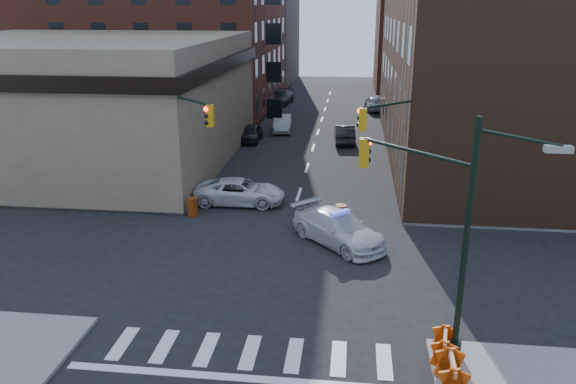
% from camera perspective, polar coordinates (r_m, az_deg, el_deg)
% --- Properties ---
extents(ground, '(140.00, 140.00, 0.00)m').
position_cam_1_polar(ground, '(25.64, -1.12, -7.39)').
color(ground, black).
rests_on(ground, ground).
extents(sidewalk_nw, '(34.00, 54.50, 0.15)m').
position_cam_1_polar(sidewalk_nw, '(62.45, -18.37, 7.33)').
color(sidewalk_nw, gray).
rests_on(sidewalk_nw, ground).
extents(sidewalk_ne, '(34.00, 54.50, 0.15)m').
position_cam_1_polar(sidewalk_ne, '(60.06, 25.99, 5.98)').
color(sidewalk_ne, gray).
rests_on(sidewalk_ne, ground).
extents(bank_building, '(22.00, 22.00, 9.00)m').
position_cam_1_polar(bank_building, '(44.72, -20.46, 8.76)').
color(bank_building, '#8E7D5D').
rests_on(bank_building, ground).
extents(commercial_row_ne, '(14.00, 34.00, 14.00)m').
position_cam_1_polar(commercial_row_ne, '(46.58, 19.30, 12.35)').
color(commercial_row_ne, '#4D2F1E').
rests_on(commercial_row_ne, ground).
extents(filler_nw, '(20.00, 18.00, 16.00)m').
position_cam_1_polar(filler_nw, '(87.04, -6.29, 16.32)').
color(filler_nw, brown).
rests_on(filler_nw, ground).
extents(filler_ne, '(16.00, 16.00, 12.00)m').
position_cam_1_polar(filler_ne, '(81.73, 14.76, 14.30)').
color(filler_ne, maroon).
rests_on(filler_ne, ground).
extents(signal_pole_se, '(5.40, 5.27, 8.00)m').
position_cam_1_polar(signal_pole_se, '(18.75, 15.03, -2.73)').
color(signal_pole_se, black).
rests_on(signal_pole_se, sidewalk_se).
extents(signal_pole_nw, '(3.58, 3.67, 8.00)m').
position_cam_1_polar(signal_pole_nw, '(30.37, -10.83, 5.13)').
color(signal_pole_nw, black).
rests_on(signal_pole_nw, sidewalk_nw).
extents(signal_pole_ne, '(3.67, 3.58, 8.00)m').
position_cam_1_polar(signal_pole_ne, '(29.14, 11.77, 4.50)').
color(signal_pole_ne, black).
rests_on(signal_pole_ne, sidewalk_ne).
extents(tree_ne_near, '(3.00, 3.00, 4.85)m').
position_cam_1_polar(tree_ne_near, '(49.63, 11.76, 9.21)').
color(tree_ne_near, black).
rests_on(tree_ne_near, sidewalk_ne).
extents(tree_ne_far, '(3.00, 3.00, 4.85)m').
position_cam_1_polar(tree_ne_far, '(57.52, 11.13, 10.48)').
color(tree_ne_far, black).
rests_on(tree_ne_far, sidewalk_ne).
extents(police_car, '(5.36, 5.47, 1.58)m').
position_cam_1_polar(police_car, '(27.62, 5.16, -3.71)').
color(police_car, silver).
rests_on(police_car, ground).
extents(pickup, '(5.32, 2.51, 1.47)m').
position_cam_1_polar(pickup, '(33.15, -4.91, 0.05)').
color(pickup, silver).
rests_on(pickup, ground).
extents(parked_car_wnear, '(1.66, 4.11, 1.40)m').
position_cam_1_polar(parked_car_wnear, '(48.51, -3.79, 5.99)').
color(parked_car_wnear, black).
rests_on(parked_car_wnear, ground).
extents(parked_car_wfar, '(1.96, 4.66, 1.50)m').
position_cam_1_polar(parked_car_wfar, '(52.26, -0.55, 6.99)').
color(parked_car_wfar, gray).
rests_on(parked_car_wfar, ground).
extents(parked_car_wdeep, '(2.66, 5.51, 1.55)m').
position_cam_1_polar(parked_car_wdeep, '(67.06, -0.67, 9.58)').
color(parked_car_wdeep, black).
rests_on(parked_car_wdeep, ground).
extents(parked_car_enear, '(1.94, 4.73, 1.52)m').
position_cam_1_polar(parked_car_enear, '(48.12, 5.76, 5.90)').
color(parked_car_enear, black).
rests_on(parked_car_enear, ground).
extents(parked_car_efar, '(2.34, 5.00, 1.66)m').
position_cam_1_polar(parked_car_efar, '(63.64, 8.81, 8.93)').
color(parked_car_efar, '#94969C').
rests_on(parked_car_efar, ground).
extents(pedestrian_a, '(0.75, 0.70, 1.73)m').
position_cam_1_polar(pedestrian_a, '(36.06, -13.68, 1.58)').
color(pedestrian_a, black).
rests_on(pedestrian_a, sidewalk_nw).
extents(pedestrian_b, '(0.88, 0.76, 1.56)m').
position_cam_1_polar(pedestrian_b, '(33.20, -16.43, -0.28)').
color(pedestrian_b, black).
rests_on(pedestrian_b, sidewalk_nw).
extents(pedestrian_c, '(0.99, 0.55, 1.60)m').
position_cam_1_polar(pedestrian_c, '(35.52, -20.27, 0.57)').
color(pedestrian_c, '#1D222B').
rests_on(pedestrian_c, sidewalk_nw).
extents(barrel_road, '(0.78, 0.78, 1.11)m').
position_cam_1_polar(barrel_road, '(30.03, 5.38, -2.33)').
color(barrel_road, orange).
rests_on(barrel_road, ground).
extents(barrel_bank, '(0.71, 0.71, 1.04)m').
position_cam_1_polar(barrel_bank, '(31.60, -9.67, -1.51)').
color(barrel_bank, '#F0430B').
rests_on(barrel_bank, ground).
extents(barricade_se_a, '(0.84, 1.36, 0.95)m').
position_cam_1_polar(barricade_se_a, '(19.59, 15.58, -14.94)').
color(barricade_se_a, red).
rests_on(barricade_se_a, sidewalk_se).
extents(barricade_se_b, '(0.73, 1.40, 1.03)m').
position_cam_1_polar(barricade_se_b, '(18.37, 16.26, -17.34)').
color(barricade_se_b, '#EC5E0B').
rests_on(barricade_se_b, sidewalk_se).
extents(barricade_nw_a, '(1.22, 0.72, 0.87)m').
position_cam_1_polar(barricade_nw_a, '(34.38, -12.51, 0.07)').
color(barricade_nw_a, '#E3400A').
rests_on(barricade_nw_a, sidewalk_nw).
extents(barricade_nw_b, '(1.43, 0.82, 1.03)m').
position_cam_1_polar(barricade_nw_b, '(35.72, -17.80, 0.45)').
color(barricade_nw_b, red).
rests_on(barricade_nw_b, sidewalk_nw).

